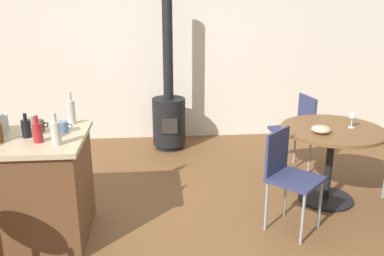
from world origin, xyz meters
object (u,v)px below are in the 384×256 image
bottle_1 (56,133)px  wine_glass (352,117)px  wood_stove (169,111)px  bottle_2 (71,112)px  cup_0 (40,126)px  cup_1 (32,121)px  serving_bowl (321,129)px  dining_table (331,146)px  bottle_5 (38,132)px  folding_chair_near (288,172)px  folding_chair_left (296,127)px  bottle_0 (26,128)px  cup_3 (63,127)px  kitchen_island (15,188)px

bottle_1 → wine_glass: size_ratio=1.73×
wood_stove → bottle_1: wood_stove is taller
bottle_2 → cup_0: bearing=-139.7°
cup_0 → cup_1: cup_0 is taller
bottle_1 → bottle_2: bottle_2 is taller
bottle_2 → serving_bowl: bearing=-0.6°
wood_stove → bottle_1: bearing=-111.7°
bottle_1 → dining_table: bearing=14.7°
wood_stove → bottle_1: 2.52m
bottle_5 → wine_glass: bearing=11.6°
folding_chair_near → cup_0: bearing=175.4°
bottle_1 → wine_glass: bearing=13.9°
folding_chair_near → wine_glass: (0.75, 0.47, 0.34)m
bottle_1 → bottle_5: 0.17m
folding_chair_left → wood_stove: 1.69m
cup_1 → wine_glass: (2.94, 0.16, -0.08)m
bottle_0 → bottle_5: bearing=-46.8°
dining_table → cup_3: bearing=-172.3°
bottle_0 → serving_bowl: (2.54, 0.31, -0.18)m
kitchen_island → cup_1: size_ratio=11.32×
folding_chair_near → cup_3: bearing=176.1°
folding_chair_left → cup_0: bearing=-157.2°
bottle_5 → serving_bowl: bottle_5 is taller
bottle_0 → bottle_1: bottle_1 is taller
bottle_1 → serving_bowl: (2.27, 0.52, -0.20)m
wood_stove → dining_table: bearing=-47.3°
wood_stove → bottle_5: bearing=-115.7°
folding_chair_near → bottle_5: (-2.02, -0.11, 0.46)m
folding_chair_left → cup_1: 2.87m
wood_stove → folding_chair_left: bearing=-30.8°
cup_1 → wine_glass: cup_1 is taller
folding_chair_left → wine_glass: wine_glass is taller
bottle_5 → folding_chair_left: bearing=28.3°
kitchen_island → bottle_2: size_ratio=4.23×
cup_3 → dining_table: bearing=7.7°
cup_3 → cup_0: bearing=168.4°
folding_chair_left → wine_glass: 0.89m
bottle_2 → bottle_5: 0.49m
bottle_0 → cup_0: size_ratio=1.74×
bottle_2 → serving_bowl: 2.26m
bottle_0 → cup_0: (0.06, 0.14, -0.03)m
bottle_0 → bottle_2: (0.29, 0.33, 0.04)m
wood_stove → bottle_1: size_ratio=8.38×
dining_table → wine_glass: 0.34m
cup_1 → folding_chair_near: bearing=-8.1°
bottle_2 → serving_bowl: (2.25, -0.02, -0.22)m
kitchen_island → bottle_2: (0.45, 0.32, 0.56)m
kitchen_island → dining_table: 2.90m
cup_0 → serving_bowl: size_ratio=0.62×
wood_stove → kitchen_island: bearing=-123.0°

